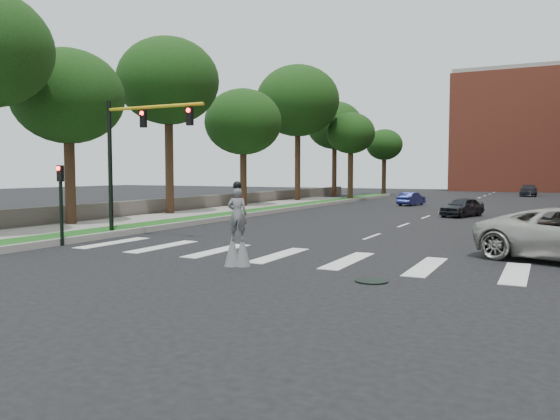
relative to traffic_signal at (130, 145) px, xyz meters
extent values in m
plane|color=black|center=(9.78, -3.00, -4.15)|extent=(160.00, 160.00, 0.00)
cube|color=#154A16|center=(-1.72, 17.00, -4.03)|extent=(2.00, 60.00, 0.25)
cube|color=gray|center=(-0.67, 17.00, -4.01)|extent=(0.20, 60.00, 0.28)
cube|color=gray|center=(-4.72, 7.00, -4.06)|extent=(4.00, 60.00, 0.18)
cube|color=#544F48|center=(-7.22, 19.00, -3.60)|extent=(0.50, 56.00, 1.10)
cylinder|color=black|center=(12.78, -5.00, -4.13)|extent=(0.90, 0.90, 0.04)
cube|color=#A84934|center=(15.78, 75.00, 4.85)|extent=(26.00, 14.00, 18.00)
cylinder|color=black|center=(-1.22, 0.00, -1.05)|extent=(0.20, 0.20, 6.20)
cylinder|color=gold|center=(1.38, 0.00, 1.65)|extent=(5.20, 0.14, 0.14)
cube|color=black|center=(0.78, 0.00, 1.15)|extent=(0.28, 0.18, 0.75)
cylinder|color=#FF0C0C|center=(0.78, -0.10, 1.40)|extent=(0.18, 0.06, 0.18)
cube|color=black|center=(3.28, 0.00, 1.15)|extent=(0.28, 0.18, 0.75)
cylinder|color=#FF0C0C|center=(3.28, -0.10, 1.40)|extent=(0.18, 0.06, 0.18)
cylinder|color=black|center=(-0.52, -3.50, -2.65)|extent=(0.14, 0.14, 3.00)
cube|color=black|center=(-0.52, -3.50, -1.25)|extent=(0.25, 0.16, 0.65)
cylinder|color=#FF0C0C|center=(-0.52, -3.60, -1.05)|extent=(0.16, 0.05, 0.16)
cylinder|color=#362215|center=(8.43, -4.44, -3.75)|extent=(0.07, 0.07, 0.81)
cylinder|color=#362215|center=(8.14, -4.56, -3.75)|extent=(0.07, 0.07, 0.81)
cone|color=#5D5E62|center=(8.43, -4.44, -3.65)|extent=(0.52, 0.52, 1.01)
cone|color=#5D5E62|center=(8.14, -4.56, -3.65)|extent=(0.52, 0.52, 1.01)
imported|color=#5D5E62|center=(8.28, -4.50, -2.51)|extent=(0.72, 0.61, 1.67)
sphere|color=black|center=(8.28, -4.50, -1.61)|extent=(0.26, 0.26, 0.26)
cylinder|color=black|center=(8.28, -4.50, -1.66)|extent=(0.34, 0.34, 0.02)
cube|color=yellow|center=(8.23, -4.37, -2.05)|extent=(0.22, 0.05, 0.10)
imported|color=black|center=(11.85, 18.47, -3.51)|extent=(2.76, 4.08, 1.29)
imported|color=navy|center=(6.05, 29.15, -3.57)|extent=(1.89, 3.71, 1.17)
imported|color=black|center=(14.68, 53.79, -3.46)|extent=(1.96, 4.78, 1.39)
cylinder|color=#362215|center=(-6.08, 2.09, -1.40)|extent=(0.56, 0.56, 5.49)
ellipsoid|color=black|center=(-6.08, 2.09, 2.82)|extent=(5.90, 5.90, 5.01)
cylinder|color=#362215|center=(-5.99, 10.51, -0.50)|extent=(0.56, 0.56, 7.31)
ellipsoid|color=black|center=(-5.99, 10.51, 4.85)|extent=(6.78, 6.78, 5.76)
cylinder|color=#362215|center=(-5.77, 20.00, -1.41)|extent=(0.56, 0.56, 5.48)
ellipsoid|color=black|center=(-5.77, 20.00, 2.92)|extent=(6.36, 6.36, 5.40)
cylinder|color=#362215|center=(-5.47, 30.16, -0.21)|extent=(0.56, 0.56, 7.89)
ellipsoid|color=black|center=(-5.47, 30.16, 5.79)|extent=(8.20, 8.20, 6.97)
cylinder|color=#362215|center=(-6.10, 42.07, -0.74)|extent=(0.56, 0.56, 6.82)
ellipsoid|color=black|center=(-6.10, 42.07, 4.33)|extent=(6.63, 6.63, 5.64)
cylinder|color=#362215|center=(-1.35, 34.17, -1.31)|extent=(0.56, 0.56, 5.68)
ellipsoid|color=black|center=(-1.35, 34.17, 2.76)|extent=(4.92, 4.92, 4.18)
cylinder|color=#362215|center=(-2.34, 50.25, -1.49)|extent=(0.56, 0.56, 5.31)
ellipsoid|color=black|center=(-2.34, 50.25, 2.33)|extent=(4.68, 4.68, 3.98)
camera|label=1|loc=(17.03, -19.13, -1.19)|focal=35.00mm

